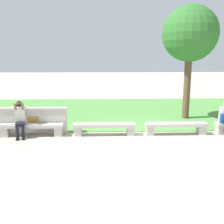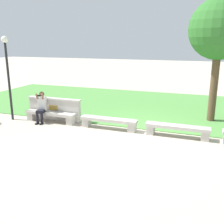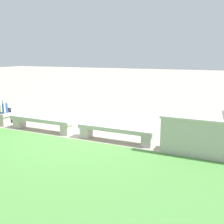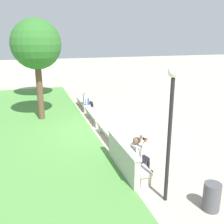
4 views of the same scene
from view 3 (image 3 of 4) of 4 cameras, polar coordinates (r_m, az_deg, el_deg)
The scene contains 7 objects.
ground_plane at distance 8.41m, azimuth -7.76°, elevation -5.14°, with size 80.00×80.00×0.00m, color #B2A593.
bench_main at distance 7.12m, azimuth 21.17°, elevation -6.53°, with size 2.33×0.40×0.45m.
bench_near at distance 7.71m, azimuth 0.72°, elevation -4.25°, with size 2.33×0.40×0.45m.
bench_mid at distance 9.10m, azimuth -15.05°, elevation -2.09°, with size 2.33×0.40×0.45m.
backrest_wall_with_plaque at distance 6.73m, azimuth 21.12°, elevation -5.75°, with size 2.57×0.24×1.01m.
person_distant at distance 10.33m, azimuth -22.92°, elevation 1.10°, with size 0.48×0.69×1.26m.
backpack at distance 10.26m, azimuth -22.65°, elevation 0.79°, with size 0.28×0.24×0.43m.
Camera 3 is at (-4.32, 6.76, 2.51)m, focal length 42.00 mm.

